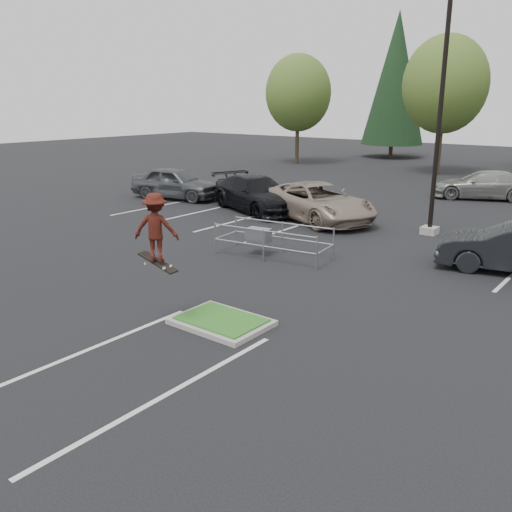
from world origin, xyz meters
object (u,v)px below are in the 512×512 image
Objects in this scene: decid_b at (445,88)px; cart_corral at (262,236)px; conif_a at (396,79)px; car_l_black at (255,193)px; light_pole at (440,117)px; car_far_silver at (485,185)px; car_l_grey at (176,183)px; decid_a at (298,95)px; skateboarder at (156,228)px; car_l_tan at (317,202)px.

decid_b is 25.86m from cart_corral.
conif_a is 2.24× the size of car_l_black.
light_pole reaches higher than car_far_silver.
decid_b reaches higher than car_l_grey.
light_pole is 25.86m from decid_a.
conif_a is 7.29× the size of skateboarder.
skateboarder is 17.73m from car_l_grey.
decid_a is 1.54× the size of car_l_black.
light_pole is 6.26m from car_l_tan.
light_pole reaches higher than decid_a.
car_l_grey is at bearing -88.99° from conif_a.
decid_a reaches higher than car_far_silver.
decid_a is 5.00× the size of skateboarder.
car_far_silver is at bearing -0.52° from car_l_tan.
car_l_tan is 9.00m from car_l_grey.
light_pole reaches higher than decid_b.
car_l_black is (-3.50, 0.00, 0.01)m from car_l_tan.
car_l_grey is (-10.56, 6.08, 0.16)m from cart_corral.
car_l_tan is 11.13m from car_far_silver.
conif_a is (4.01, 9.97, 1.52)m from decid_a.
car_far_silver is (-0.70, 9.76, -3.80)m from light_pole.
skateboarder is at bearing -61.30° from decid_a.
decid_a is 1.77× the size of car_l_grey.
decid_a is at bearing 135.75° from light_pole.
car_far_silver is at bearing -63.70° from car_l_grey.
light_pole is at bearing -62.06° from car_l_tan.
skateboarder is (-1.52, -13.00, -2.15)m from light_pole.
car_l_tan is at bearing -106.69° from skateboarder.
light_pole is 2.50× the size of cart_corral.
decid_a is at bearing 49.67° from car_l_black.
car_l_grey is (-12.48, 12.50, -1.56)m from skateboarder.
conif_a is 43.26m from skateboarder.
decid_b is 5.41× the size of skateboarder.
conif_a is 2.58× the size of car_l_grey.
decid_a reaches higher than car_l_tan.
cart_corral is 7.91m from car_l_black.
light_pole reaches higher than car_l_grey.
conif_a reaches higher than car_l_grey.
car_l_tan is at bearing -101.35° from car_l_grey.
skateboarder is at bearing -81.01° from decid_b.
conif_a is at bearing -165.36° from car_far_silver.
car_l_tan is 1.19× the size of car_l_grey.
cart_corral is at bearing -117.59° from light_pole.
decid_a reaches higher than car_l_black.
decid_a is 0.92× the size of decid_b.
car_l_tan is 1.14× the size of car_far_silver.
car_l_black reaches higher than car_far_silver.
car_far_silver is (17.81, -8.27, -4.82)m from decid_a.
skateboarder reaches higher than car_far_silver.
car_l_black is 1.15× the size of car_l_grey.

